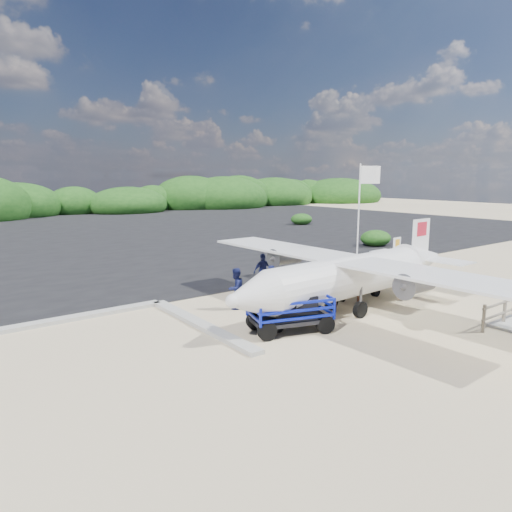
{
  "coord_description": "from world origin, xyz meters",
  "views": [
    {
      "loc": [
        -12.36,
        -12.36,
        5.36
      ],
      "look_at": [
        0.38,
        4.62,
        1.62
      ],
      "focal_mm": 32.0,
      "sensor_mm": 36.0,
      "label": 1
    }
  ],
  "objects_px": {
    "flagpole": "(355,294)",
    "crew_c": "(263,271)",
    "aircraft_large": "(268,225)",
    "signboard": "(347,308)",
    "crew_a": "(270,284)",
    "crew_b": "(236,289)",
    "baggage_cart": "(290,331)"
  },
  "relations": [
    {
      "from": "flagpole",
      "to": "crew_c",
      "type": "height_order",
      "value": "flagpole"
    },
    {
      "from": "crew_c",
      "to": "aircraft_large",
      "type": "relative_size",
      "value": 0.12
    },
    {
      "from": "signboard",
      "to": "crew_a",
      "type": "relative_size",
      "value": 1.14
    },
    {
      "from": "signboard",
      "to": "flagpole",
      "type": "bearing_deg",
      "value": 26.37
    },
    {
      "from": "crew_b",
      "to": "aircraft_large",
      "type": "height_order",
      "value": "aircraft_large"
    },
    {
      "from": "baggage_cart",
      "to": "flagpole",
      "type": "xyz_separation_m",
      "value": [
        5.8,
        2.05,
        0.0
      ]
    },
    {
      "from": "signboard",
      "to": "crew_b",
      "type": "xyz_separation_m",
      "value": [
        -3.69,
        2.67,
        0.85
      ]
    },
    {
      "from": "crew_a",
      "to": "aircraft_large",
      "type": "bearing_deg",
      "value": -136.7
    },
    {
      "from": "crew_a",
      "to": "crew_c",
      "type": "height_order",
      "value": "crew_c"
    },
    {
      "from": "crew_a",
      "to": "baggage_cart",
      "type": "bearing_deg",
      "value": 53.46
    },
    {
      "from": "crew_a",
      "to": "crew_c",
      "type": "xyz_separation_m",
      "value": [
        1.27,
        2.14,
        0.04
      ]
    },
    {
      "from": "flagpole",
      "to": "aircraft_large",
      "type": "height_order",
      "value": "flagpole"
    },
    {
      "from": "flagpole",
      "to": "crew_b",
      "type": "relative_size",
      "value": 3.47
    },
    {
      "from": "flagpole",
      "to": "crew_c",
      "type": "xyz_separation_m",
      "value": [
        -2.8,
        3.34,
        0.86
      ]
    },
    {
      "from": "baggage_cart",
      "to": "crew_c",
      "type": "relative_size",
      "value": 1.75
    },
    {
      "from": "baggage_cart",
      "to": "crew_c",
      "type": "xyz_separation_m",
      "value": [
        3.0,
        5.39,
        0.86
      ]
    },
    {
      "from": "signboard",
      "to": "crew_c",
      "type": "height_order",
      "value": "crew_c"
    },
    {
      "from": "crew_b",
      "to": "aircraft_large",
      "type": "distance_m",
      "value": 31.8
    },
    {
      "from": "baggage_cart",
      "to": "flagpole",
      "type": "bearing_deg",
      "value": 36.96
    },
    {
      "from": "crew_c",
      "to": "crew_b",
      "type": "bearing_deg",
      "value": 44.25
    },
    {
      "from": "crew_a",
      "to": "crew_c",
      "type": "bearing_deg",
      "value": -129.17
    },
    {
      "from": "signboard",
      "to": "crew_a",
      "type": "height_order",
      "value": "crew_a"
    },
    {
      "from": "baggage_cart",
      "to": "crew_b",
      "type": "xyz_separation_m",
      "value": [
        0.05,
        3.39,
        0.85
      ]
    },
    {
      "from": "flagpole",
      "to": "crew_c",
      "type": "bearing_deg",
      "value": 130.03
    },
    {
      "from": "flagpole",
      "to": "crew_b",
      "type": "xyz_separation_m",
      "value": [
        -5.75,
        1.34,
        0.85
      ]
    },
    {
      "from": "flagpole",
      "to": "signboard",
      "type": "bearing_deg",
      "value": -147.26
    },
    {
      "from": "flagpole",
      "to": "crew_b",
      "type": "bearing_deg",
      "value": 166.88
    },
    {
      "from": "flagpole",
      "to": "crew_a",
      "type": "distance_m",
      "value": 4.32
    },
    {
      "from": "baggage_cart",
      "to": "crew_c",
      "type": "distance_m",
      "value": 6.22
    },
    {
      "from": "signboard",
      "to": "aircraft_large",
      "type": "xyz_separation_m",
      "value": [
        17.05,
        26.75,
        0.0
      ]
    },
    {
      "from": "crew_c",
      "to": "aircraft_large",
      "type": "height_order",
      "value": "aircraft_large"
    },
    {
      "from": "signboard",
      "to": "crew_a",
      "type": "distance_m",
      "value": 3.32
    }
  ]
}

